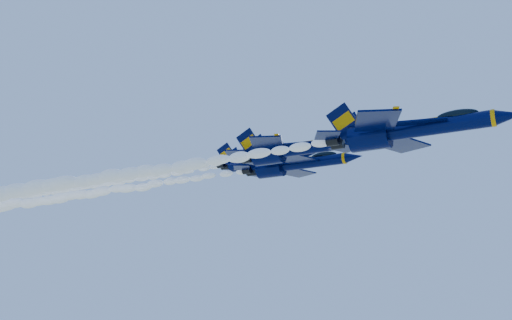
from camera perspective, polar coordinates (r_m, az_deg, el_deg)
The scene contains 8 objects.
jet_lead at distance 61.03m, azimuth 14.86°, elevation 2.93°, with size 19.69×16.15×7.32m.
smoke_trail_jet_lead at distance 78.69m, azimuth -13.73°, elevation -1.55°, with size 60.89×2.67×2.40m, color white.
jet_second at distance 75.78m, azimuth 3.85°, elevation 1.08°, with size 19.18×15.73×7.13m.
smoke_trail_jet_second at distance 97.50m, azimuth -17.33°, elevation -2.23°, with size 60.89×2.60×2.34m, color white.
jet_third at distance 83.71m, azimuth 3.77°, elevation -0.43°, with size 18.57×15.23×6.90m.
smoke_trail_jet_third at distance 104.89m, azimuth -15.72°, elevation -3.18°, with size 60.89×2.52×2.26m, color white.
jet_fourth at distance 94.98m, azimuth 0.48°, elevation 0.07°, with size 18.45×15.13×6.85m.
smoke_trail_jet_fourth at distance 117.11m, azimuth -16.40°, elevation -2.47°, with size 60.89×2.50×2.25m, color white.
Camera 1 is at (32.79, -70.17, 131.92)m, focal length 40.00 mm.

